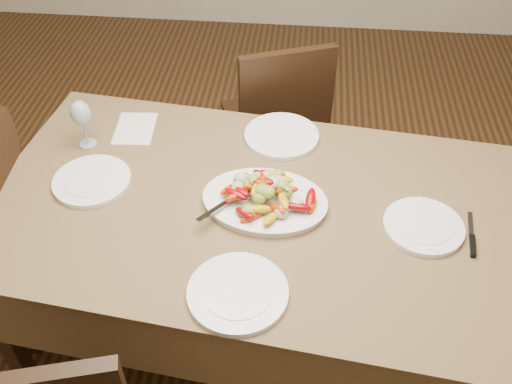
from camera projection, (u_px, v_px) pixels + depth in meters
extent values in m
plane|color=#3C2612|center=(198.00, 357.00, 2.35)|extent=(6.00, 6.00, 0.00)
cube|color=brown|center=(256.00, 276.00, 2.18)|extent=(1.94, 1.24, 0.76)
ellipsoid|color=white|center=(265.00, 202.00, 1.92)|extent=(0.44, 0.35, 0.02)
cylinder|color=white|center=(92.00, 181.00, 2.00)|extent=(0.27, 0.27, 0.02)
cylinder|color=white|center=(423.00, 227.00, 1.84)|extent=(0.26, 0.26, 0.02)
cylinder|color=white|center=(282.00, 136.00, 2.19)|extent=(0.29, 0.29, 0.02)
cylinder|color=white|center=(238.00, 293.00, 1.64)|extent=(0.29, 0.29, 0.02)
cube|color=silver|center=(135.00, 128.00, 2.24)|extent=(0.17, 0.22, 0.00)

